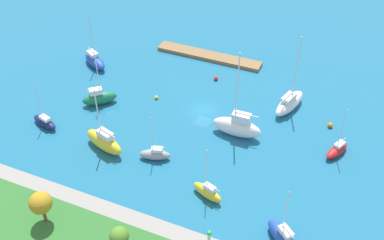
{
  "coord_description": "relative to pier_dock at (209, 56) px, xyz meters",
  "views": [
    {
      "loc": [
        -21.57,
        55.67,
        46.55
      ],
      "look_at": [
        0.0,
        4.87,
        1.5
      ],
      "focal_mm": 42.49,
      "sensor_mm": 36.0,
      "label": 1
    }
  ],
  "objects": [
    {
      "name": "water",
      "position": [
        -5.25,
        15.88,
        -0.35
      ],
      "size": [
        160.0,
        160.0,
        0.0
      ],
      "primitive_type": "plane",
      "color": "#1E668C",
      "rests_on": "ground"
    },
    {
      "name": "pier_dock",
      "position": [
        0.0,
        0.0,
        0.0
      ],
      "size": [
        20.81,
        2.97,
        0.69
      ],
      "primitive_type": "cube",
      "color": "olive",
      "rests_on": "ground"
    },
    {
      "name": "breakwater",
      "position": [
        -5.25,
        42.0,
        0.27
      ],
      "size": [
        56.97,
        3.94,
        1.24
      ],
      "primitive_type": "cube",
      "color": "gray",
      "rests_on": "ground"
    },
    {
      "name": "harbor_beacon",
      "position": [
        -16.36,
        42.0,
        3.04
      ],
      "size": [
        0.56,
        0.56,
        3.73
      ],
      "color": "silver",
      "rests_on": "breakwater"
    },
    {
      "name": "park_tree_east",
      "position": [
        3.86,
        45.71,
        4.14
      ],
      "size": [
        2.83,
        2.83,
        4.64
      ],
      "color": "brown",
      "rests_on": "shoreline_park"
    },
    {
      "name": "park_tree_mideast",
      "position": [
        -7.22,
        46.2,
        4.12
      ],
      "size": [
        2.24,
        2.24,
        4.33
      ],
      "color": "brown",
      "rests_on": "shoreline_park"
    },
    {
      "name": "sailboat_yellow_mid_basin",
      "position": [
        4.81,
        30.48,
        1.18
      ],
      "size": [
        7.48,
        4.11,
        10.68
      ],
      "rotation": [
        0.0,
        0.0,
        5.99
      ],
      "color": "yellow",
      "rests_on": "water"
    },
    {
      "name": "sailboat_white_off_beacon",
      "position": [
        -12.34,
        19.73,
        1.39
      ],
      "size": [
        7.71,
        2.51,
        14.68
      ],
      "rotation": [
        0.0,
        0.0,
        0.02
      ],
      "color": "white",
      "rests_on": "water"
    },
    {
      "name": "sailboat_blue_outer_mooring",
      "position": [
        18.77,
        11.19,
        0.83
      ],
      "size": [
        6.73,
        5.22,
        10.75
      ],
      "rotation": [
        0.0,
        0.0,
        2.61
      ],
      "color": "#2347B2",
      "rests_on": "water"
    },
    {
      "name": "sailboat_red_far_south",
      "position": [
        -27.36,
        18.07,
        0.5
      ],
      "size": [
        3.41,
        4.99,
        8.5
      ],
      "rotation": [
        0.0,
        0.0,
        1.14
      ],
      "color": "red",
      "rests_on": "water"
    },
    {
      "name": "sailboat_gray_near_pier",
      "position": [
        -3.06,
        29.43,
        0.53
      ],
      "size": [
        4.8,
        2.93,
        7.69
      ],
      "rotation": [
        0.0,
        0.0,
        0.32
      ],
      "color": "gray",
      "rests_on": "water"
    },
    {
      "name": "sailboat_navy_along_channel",
      "position": [
        16.44,
        29.56,
        0.48
      ],
      "size": [
        5.28,
        2.87,
        7.64
      ],
      "rotation": [
        0.0,
        0.0,
        6.01
      ],
      "color": "#141E4C",
      "rests_on": "water"
    },
    {
      "name": "sailboat_green_inner_mooring",
      "position": [
        11.56,
        21.09,
        0.9
      ],
      "size": [
        5.72,
        5.37,
        9.64
      ],
      "rotation": [
        0.0,
        0.0,
        3.86
      ],
      "color": "#19724C",
      "rests_on": "water"
    },
    {
      "name": "sailboat_yellow_west_end",
      "position": [
        -12.81,
        33.31,
        0.67
      ],
      "size": [
        4.85,
        2.75,
        8.41
      ],
      "rotation": [
        0.0,
        0.0,
        5.96
      ],
      "color": "yellow",
      "rests_on": "water"
    },
    {
      "name": "sailboat_white_far_north",
      "position": [
        -18.24,
        10.1,
        0.99
      ],
      "size": [
        4.46,
        8.15,
        13.42
      ],
      "rotation": [
        0.0,
        0.0,
        4.43
      ],
      "color": "white",
      "rests_on": "water"
    },
    {
      "name": "sailboat_blue_lone_south",
      "position": [
        -23.76,
        36.45,
        0.8
      ],
      "size": [
        5.25,
        4.81,
        8.71
      ],
      "rotation": [
        0.0,
        0.0,
        5.58
      ],
      "color": "#2347B2",
      "rests_on": "water"
    },
    {
      "name": "mooring_buoy_red",
      "position": [
        -4.02,
        6.75,
        0.03
      ],
      "size": [
        0.75,
        0.75,
        0.75
      ],
      "primitive_type": "sphere",
      "color": "red",
      "rests_on": "water"
    },
    {
      "name": "mooring_buoy_yellow",
      "position": [
        3.34,
        16.15,
        -0.03
      ],
      "size": [
        0.64,
        0.64,
        0.64
      ],
      "primitive_type": "sphere",
      "color": "yellow",
      "rests_on": "water"
    },
    {
      "name": "mooring_buoy_orange",
      "position": [
        -25.45,
        12.14,
        0.07
      ],
      "size": [
        0.83,
        0.83,
        0.83
      ],
      "primitive_type": "sphere",
      "color": "orange",
      "rests_on": "water"
    }
  ]
}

